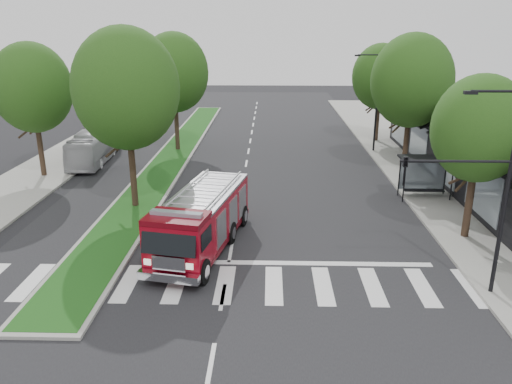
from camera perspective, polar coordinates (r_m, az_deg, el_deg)
ground at (r=23.41m, az=-2.93°, el=-6.96°), size 140.00×140.00×0.00m
sidewalk_right at (r=34.36m, az=19.70°, el=0.45°), size 5.00×80.00×0.15m
sidewalk_left at (r=36.47m, az=-24.99°, el=0.80°), size 5.00×80.00×0.15m
median at (r=41.08m, az=-9.40°, el=4.12°), size 3.00×50.00×0.15m
storefront_row at (r=35.43m, az=27.07°, el=4.10°), size 8.00×30.00×5.00m
bus_shelter at (r=31.74m, az=18.83°, el=2.83°), size 3.20×1.60×2.61m
tree_right_near at (r=25.46m, az=24.19°, el=6.58°), size 4.40×4.40×8.05m
tree_right_mid at (r=36.59m, az=17.39°, el=12.03°), size 5.60×5.60×9.72m
tree_right_far at (r=46.32m, az=14.05°, el=12.67°), size 5.00×5.00×8.73m
tree_median_near at (r=28.37m, az=-14.62°, el=11.32°), size 5.80×5.80×10.16m
tree_median_far at (r=41.97m, az=-9.35°, el=13.32°), size 5.60×5.60×9.72m
tree_left_mid at (r=36.86m, az=-24.22°, el=10.80°), size 5.20×5.20×9.16m
streetlight_right_near at (r=19.99m, az=24.62°, el=1.16°), size 4.08×0.22×8.00m
streetlight_right_far at (r=42.34m, az=13.48°, el=10.37°), size 2.11×0.20×8.00m
fire_engine at (r=23.46m, az=-6.24°, el=-3.24°), size 4.14×8.83×2.95m
city_bus at (r=40.89m, az=-17.94°, el=5.09°), size 2.69×9.05×2.49m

